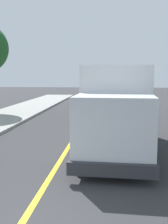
# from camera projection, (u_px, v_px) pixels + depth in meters

# --- Properties ---
(centre_line_yellow) EXTENTS (0.16, 56.00, 0.01)m
(centre_line_yellow) POSITION_uv_depth(u_px,v_px,m) (78.00, 131.00, 14.52)
(centre_line_yellow) COLOR gold
(centre_line_yellow) RESTS_ON ground
(box_truck) EXTENTS (2.69, 7.27, 3.20)m
(box_truck) POSITION_uv_depth(u_px,v_px,m) (117.00, 104.00, 11.02)
(box_truck) COLOR white
(box_truck) RESTS_ON ground
(parked_car_near) EXTENTS (1.88, 4.43, 1.67)m
(parked_car_near) POSITION_uv_depth(u_px,v_px,m) (117.00, 108.00, 18.05)
(parked_car_near) COLOR #4C564C
(parked_car_near) RESTS_ON ground
(parked_car_mid) EXTENTS (1.98, 4.47, 1.67)m
(parked_car_mid) POSITION_uv_depth(u_px,v_px,m) (118.00, 100.00, 23.97)
(parked_car_mid) COLOR maroon
(parked_car_mid) RESTS_ON ground
(parked_car_far) EXTENTS (1.82, 4.41, 1.67)m
(parked_car_far) POSITION_uv_depth(u_px,v_px,m) (114.00, 94.00, 30.51)
(parked_car_far) COLOR #B7B7BC
(parked_car_far) RESTS_ON ground
(parked_car_furthest) EXTENTS (1.97, 4.47, 1.67)m
(parked_car_furthest) POSITION_uv_depth(u_px,v_px,m) (115.00, 91.00, 37.02)
(parked_car_furthest) COLOR silver
(parked_car_furthest) RESTS_ON ground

